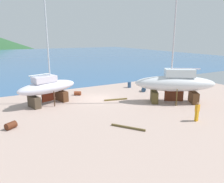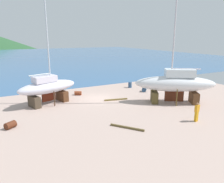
% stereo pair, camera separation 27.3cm
% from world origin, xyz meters
% --- Properties ---
extents(ground_plane, '(41.55, 41.55, 0.00)m').
position_xyz_m(ground_plane, '(0.00, -3.98, 0.00)').
color(ground_plane, '#B5998D').
extents(sea_water, '(136.64, 108.69, 0.01)m').
position_xyz_m(sea_water, '(0.00, 60.75, 0.00)').
color(sea_water, '#356295').
rests_on(sea_water, ground).
extents(sailboat_far_slipway, '(8.88, 6.86, 16.31)m').
position_xyz_m(sailboat_far_slipway, '(7.18, -5.63, 2.28)').
color(sailboat_far_slipway, brown).
rests_on(sailboat_far_slipway, ground).
extents(sailboat_large_starboard, '(7.25, 4.12, 11.22)m').
position_xyz_m(sailboat_large_starboard, '(-5.70, 0.69, 1.91)').
color(sailboat_large_starboard, '#54311C').
rests_on(sailboat_large_starboard, ground).
extents(worker, '(0.48, 0.31, 1.76)m').
position_xyz_m(worker, '(4.82, -10.87, 0.91)').
color(worker, orange).
rests_on(worker, ground).
extents(barrel_tipped_right, '(0.57, 0.57, 0.82)m').
position_xyz_m(barrel_tipped_right, '(6.76, 3.12, 0.41)').
color(barrel_tipped_right, '#2E4D73').
rests_on(barrel_tipped_right, ground).
extents(barrel_tipped_left, '(1.04, 0.97, 0.58)m').
position_xyz_m(barrel_tipped_left, '(-10.02, -4.66, 0.29)').
color(barrel_tipped_left, '#552715').
rests_on(barrel_tipped_left, ground).
extents(barrel_ochre, '(1.01, 0.89, 0.52)m').
position_xyz_m(barrel_ochre, '(-1.51, 2.72, 0.26)').
color(barrel_ochre, brown).
rests_on(barrel_ochre, ground).
extents(barrel_rust_mid, '(0.80, 0.80, 0.90)m').
position_xyz_m(barrel_rust_mid, '(13.13, 1.97, 0.45)').
color(barrel_rust_mid, '#642D13').
rests_on(barrel_rust_mid, ground).
extents(barrel_rust_far, '(1.04, 1.08, 0.62)m').
position_xyz_m(barrel_rust_far, '(7.20, 0.16, 0.31)').
color(barrel_rust_far, '#2D4B6B').
rests_on(barrel_rust_far, ground).
extents(timber_short_skew, '(1.91, 2.48, 0.16)m').
position_xyz_m(timber_short_skew, '(-1.47, -9.25, 0.08)').
color(timber_short_skew, brown).
rests_on(timber_short_skew, ground).
extents(timber_long_fore, '(2.82, 0.82, 0.16)m').
position_xyz_m(timber_long_fore, '(1.70, -1.65, 0.08)').
color(timber_long_fore, brown).
rests_on(timber_long_fore, ground).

